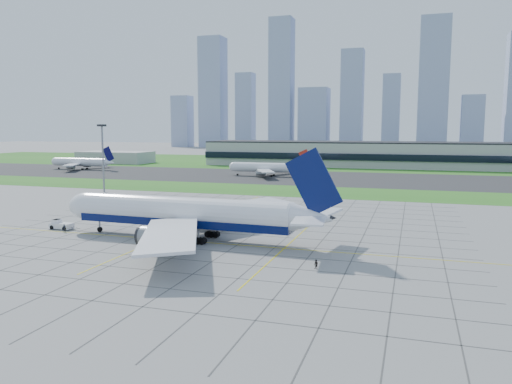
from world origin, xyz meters
TOP-DOWN VIEW (x-y plane):
  - ground at (0.00, 0.00)m, footprint 1400.00×1400.00m
  - grass_median at (0.00, 90.00)m, footprint 700.00×35.00m
  - asphalt_taxiway at (0.00, 145.00)m, footprint 700.00×75.00m
  - grass_far at (0.00, 255.00)m, footprint 700.00×145.00m
  - apron_markings at (0.43, 11.09)m, footprint 120.00×130.00m
  - terminal at (40.00, 229.87)m, footprint 260.00×43.00m
  - service_block at (-160.00, 210.00)m, footprint 50.00×25.00m
  - light_mast at (-70.00, 65.00)m, footprint 2.50×2.50m
  - city_skyline at (-8.71, 520.00)m, footprint 523.00×32.40m
  - airliner at (-4.79, -0.05)m, footprint 64.55×65.35m
  - pushback_tug at (-38.07, 0.83)m, footprint 8.14×3.03m
  - crew_near at (-34.83, -1.90)m, footprint 0.55×0.74m
  - crew_far at (26.91, -14.85)m, footprint 1.02×0.96m
  - distant_jet_0 at (-145.27, 151.91)m, footprint 40.59×42.66m
  - distant_jet_1 at (-28.13, 144.80)m, footprint 41.56×42.66m

SIDE VIEW (x-z plane):
  - ground at x=0.00m, z-range 0.00..0.00m
  - apron_markings at x=0.43m, z-range 0.00..0.03m
  - grass_median at x=0.00m, z-range 0.00..0.04m
  - grass_far at x=0.00m, z-range 0.00..0.04m
  - asphalt_taxiway at x=0.00m, z-range 0.01..0.05m
  - crew_far at x=26.91m, z-range 0.00..1.67m
  - crew_near at x=-34.83m, z-range 0.00..1.84m
  - pushback_tug at x=-38.07m, z-range -0.13..2.13m
  - service_block at x=-160.00m, z-range 0.00..8.00m
  - distant_jet_0 at x=-145.27m, z-range -2.55..11.52m
  - distant_jet_1 at x=-28.13m, z-range -2.55..11.52m
  - airliner at x=-4.79m, z-range -4.60..15.71m
  - terminal at x=40.00m, z-range -0.01..15.79m
  - light_mast at x=-70.00m, z-range 3.38..28.98m
  - city_skyline at x=-8.71m, z-range -20.91..139.09m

